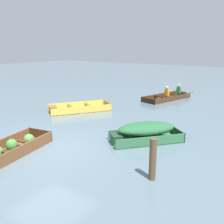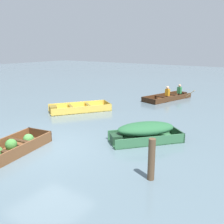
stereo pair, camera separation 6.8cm
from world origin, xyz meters
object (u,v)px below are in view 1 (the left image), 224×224
object	(u,v)px
rowboat_dark_varnish_with_crew	(169,97)
mooring_post	(153,159)
dinghy_wooden_brown_foreground	(9,149)
skiff_yellow_mid_moored	(77,109)
skiff_green_near_moored	(146,131)

from	to	relation	value
rowboat_dark_varnish_with_crew	mooring_post	xyz separation A→B (m)	(3.69, -10.10, 0.41)
dinghy_wooden_brown_foreground	rowboat_dark_varnish_with_crew	world-z (taller)	rowboat_dark_varnish_with_crew
skiff_yellow_mid_moored	mooring_post	bearing A→B (deg)	-32.77
dinghy_wooden_brown_foreground	rowboat_dark_varnish_with_crew	xyz separation A→B (m)	(0.81, 11.32, -0.01)
skiff_yellow_mid_moored	rowboat_dark_varnish_with_crew	world-z (taller)	rowboat_dark_varnish_with_crew
skiff_green_near_moored	mooring_post	bearing A→B (deg)	-58.86
dinghy_wooden_brown_foreground	mooring_post	size ratio (longest dim) A/B	2.68
dinghy_wooden_brown_foreground	rowboat_dark_varnish_with_crew	size ratio (longest dim) A/B	0.79
skiff_yellow_mid_moored	skiff_green_near_moored	bearing A→B (deg)	-19.89
skiff_yellow_mid_moored	mooring_post	distance (m)	7.74
skiff_green_near_moored	rowboat_dark_varnish_with_crew	bearing A→B (deg)	106.36
dinghy_wooden_brown_foreground	skiff_yellow_mid_moored	size ratio (longest dim) A/B	0.91
rowboat_dark_varnish_with_crew	skiff_green_near_moored	bearing A→B (deg)	-73.64
skiff_yellow_mid_moored	rowboat_dark_varnish_with_crew	distance (m)	6.55
dinghy_wooden_brown_foreground	skiff_green_near_moored	distance (m)	4.72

